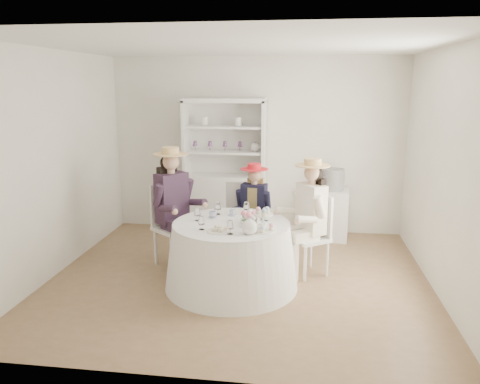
# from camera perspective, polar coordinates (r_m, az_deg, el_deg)

# --- Properties ---
(ground) EXTENTS (4.50, 4.50, 0.00)m
(ground) POSITION_cam_1_polar(r_m,az_deg,el_deg) (5.75, -0.14, -10.48)
(ground) COLOR brown
(ground) RESTS_ON ground
(ceiling) EXTENTS (4.50, 4.50, 0.00)m
(ceiling) POSITION_cam_1_polar(r_m,az_deg,el_deg) (5.28, -0.15, 17.46)
(ceiling) COLOR white
(ceiling) RESTS_ON wall_back
(wall_back) EXTENTS (4.50, 0.00, 4.50)m
(wall_back) POSITION_cam_1_polar(r_m,az_deg,el_deg) (7.31, 2.02, 5.65)
(wall_back) COLOR silver
(wall_back) RESTS_ON ground
(wall_front) EXTENTS (4.50, 0.00, 4.50)m
(wall_front) POSITION_cam_1_polar(r_m,az_deg,el_deg) (3.43, -4.74, -3.01)
(wall_front) COLOR silver
(wall_front) RESTS_ON ground
(wall_left) EXTENTS (0.00, 4.50, 4.50)m
(wall_left) POSITION_cam_1_polar(r_m,az_deg,el_deg) (6.08, -21.69, 3.19)
(wall_left) COLOR silver
(wall_left) RESTS_ON ground
(wall_right) EXTENTS (0.00, 4.50, 4.50)m
(wall_right) POSITION_cam_1_polar(r_m,az_deg,el_deg) (5.52, 23.70, 2.09)
(wall_right) COLOR silver
(wall_right) RESTS_ON ground
(tea_table) EXTENTS (1.53, 1.53, 0.76)m
(tea_table) POSITION_cam_1_polar(r_m,az_deg,el_deg) (5.41, -1.06, -7.68)
(tea_table) COLOR white
(tea_table) RESTS_ON ground
(hutch) EXTENTS (1.25, 0.50, 2.08)m
(hutch) POSITION_cam_1_polar(r_m,az_deg,el_deg) (7.25, -1.79, 0.68)
(hutch) COLOR silver
(hutch) RESTS_ON ground
(side_table) EXTENTS (0.54, 0.54, 0.75)m
(side_table) POSITION_cam_1_polar(r_m,az_deg,el_deg) (7.18, 11.14, -2.66)
(side_table) COLOR silver
(side_table) RESTS_ON ground
(hatbox) EXTENTS (0.34, 0.34, 0.31)m
(hatbox) POSITION_cam_1_polar(r_m,az_deg,el_deg) (7.06, 11.33, 1.51)
(hatbox) COLOR black
(hatbox) RESTS_ON side_table
(guest_left) EXTENTS (0.66, 0.63, 1.53)m
(guest_left) POSITION_cam_1_polar(r_m,az_deg,el_deg) (5.95, -8.15, -0.99)
(guest_left) COLOR silver
(guest_left) RESTS_ON ground
(guest_mid) EXTENTS (0.48, 0.50, 1.28)m
(guest_mid) POSITION_cam_1_polar(r_m,az_deg,el_deg) (6.21, 1.68, -1.59)
(guest_mid) COLOR silver
(guest_mid) RESTS_ON ground
(guest_right) EXTENTS (0.62, 0.59, 1.44)m
(guest_right) POSITION_cam_1_polar(r_m,az_deg,el_deg) (5.66, 8.45, -2.26)
(guest_right) COLOR silver
(guest_right) RESTS_ON ground
(spare_chair) EXTENTS (0.46, 0.46, 1.00)m
(spare_chair) POSITION_cam_1_polar(r_m,az_deg,el_deg) (6.52, 0.24, -2.57)
(spare_chair) COLOR silver
(spare_chair) RESTS_ON ground
(teacup_a) EXTENTS (0.09, 0.09, 0.07)m
(teacup_a) POSITION_cam_1_polar(r_m,az_deg,el_deg) (5.49, -3.35, -2.80)
(teacup_a) COLOR white
(teacup_a) RESTS_ON tea_table
(teacup_b) EXTENTS (0.09, 0.09, 0.07)m
(teacup_b) POSITION_cam_1_polar(r_m,az_deg,el_deg) (5.56, -0.96, -2.56)
(teacup_b) COLOR white
(teacup_b) RESTS_ON tea_table
(teacup_c) EXTENTS (0.12, 0.12, 0.07)m
(teacup_c) POSITION_cam_1_polar(r_m,az_deg,el_deg) (5.35, 1.79, -3.18)
(teacup_c) COLOR white
(teacup_c) RESTS_ON tea_table
(flower_bowl) EXTENTS (0.23, 0.23, 0.05)m
(flower_bowl) POSITION_cam_1_polar(r_m,az_deg,el_deg) (5.19, 1.21, -3.81)
(flower_bowl) COLOR white
(flower_bowl) RESTS_ON tea_table
(flower_arrangement) EXTENTS (0.19, 0.19, 0.07)m
(flower_arrangement) POSITION_cam_1_polar(r_m,az_deg,el_deg) (5.25, 1.45, -2.87)
(flower_arrangement) COLOR pink
(flower_arrangement) RESTS_ON tea_table
(table_teapot) EXTENTS (0.23, 0.16, 0.17)m
(table_teapot) POSITION_cam_1_polar(r_m,az_deg,el_deg) (4.89, 1.20, -4.30)
(table_teapot) COLOR white
(table_teapot) RESTS_ON tea_table
(sandwich_plate) EXTENTS (0.26, 0.26, 0.06)m
(sandwich_plate) POSITION_cam_1_polar(r_m,az_deg,el_deg) (4.99, -2.55, -4.67)
(sandwich_plate) COLOR white
(sandwich_plate) RESTS_ON tea_table
(cupcake_stand) EXTENTS (0.27, 0.27, 0.25)m
(cupcake_stand) POSITION_cam_1_polar(r_m,az_deg,el_deg) (4.99, 2.81, -3.74)
(cupcake_stand) COLOR white
(cupcake_stand) RESTS_ON tea_table
(stemware_set) EXTENTS (0.85, 0.85, 0.15)m
(stemware_set) POSITION_cam_1_polar(r_m,az_deg,el_deg) (5.26, -1.08, -3.01)
(stemware_set) COLOR white
(stemware_set) RESTS_ON tea_table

